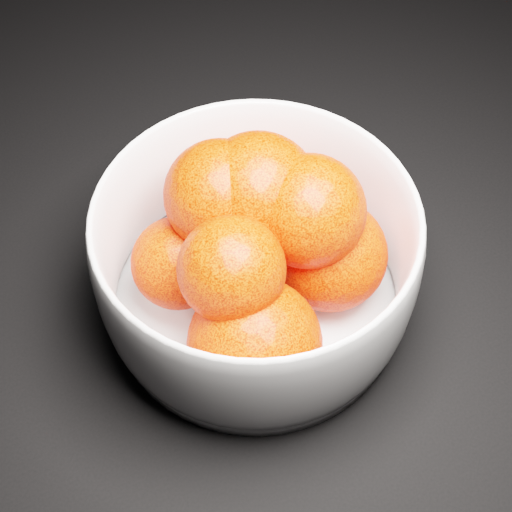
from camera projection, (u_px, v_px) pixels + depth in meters
name	position (u px, v px, depth m)	size (l,w,h in m)	color
bowl	(256.00, 261.00, 0.50)	(0.23, 0.23, 0.11)	silver
orange_pile	(260.00, 243.00, 0.49)	(0.18, 0.20, 0.13)	#FF2808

